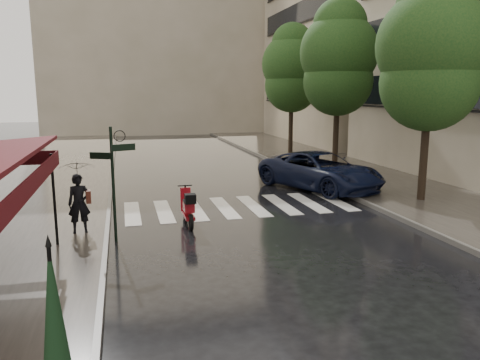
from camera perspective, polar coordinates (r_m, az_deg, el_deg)
name	(u,v)px	position (r m, az deg, el deg)	size (l,w,h in m)	color
ground	(173,280)	(10.38, -8.19, -11.92)	(120.00, 120.00, 0.00)	black
sidewalk_near	(39,184)	(22.19, -23.26, -0.40)	(6.00, 60.00, 0.12)	#38332D
sidewalk_far	(348,170)	(24.59, 13.01, 1.19)	(5.50, 60.00, 0.12)	#38332D
curb_near	(112,180)	(21.91, -15.37, -0.01)	(0.12, 60.00, 0.16)	#595651
curb_far	(297,172)	(23.45, 6.91, 0.98)	(0.12, 60.00, 0.16)	#595651
crosswalk	(239,207)	(16.52, -0.14, -3.25)	(7.85, 3.20, 0.01)	silver
signpost	(113,175)	(12.73, -15.22, 0.61)	(1.17, 0.29, 3.10)	black
haussmann_far	(342,25)	(39.95, 12.38, 17.96)	(8.00, 16.00, 18.50)	gray
backdrop_building	(158,29)	(48.10, -9.91, 17.65)	(22.00, 6.00, 20.00)	gray
tree_near	(431,53)	(18.02, 22.29, 14.16)	(3.80, 3.80, 7.99)	black
tree_mid	(339,59)	(24.00, 11.93, 14.27)	(3.80, 3.80, 8.34)	black
tree_far	(292,69)	(30.51, 6.34, 13.34)	(3.80, 3.80, 8.16)	black
pedestrian_with_umbrella	(77,175)	(13.53, -19.21, 0.59)	(1.09, 1.10, 2.44)	black
scooter	(188,208)	(14.24, -6.36, -3.45)	(0.45, 1.70, 1.12)	black
parked_car	(320,171)	(19.68, 9.73, 1.12)	(2.56, 5.55, 1.54)	black
parasol_back	(57,351)	(5.25, -21.45, -18.78)	(0.46, 0.46, 2.46)	black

